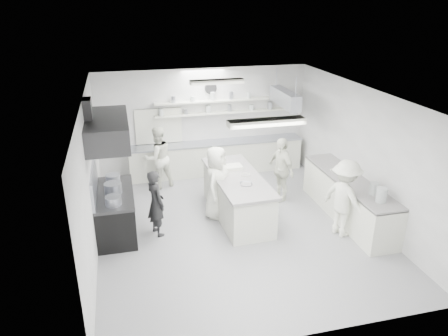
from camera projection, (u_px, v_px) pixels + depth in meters
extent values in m
cube|color=#9C9C9C|center=(236.00, 226.00, 9.72)|extent=(6.00, 7.00, 0.02)
cube|color=white|center=(237.00, 95.00, 8.58)|extent=(6.00, 7.00, 0.02)
cube|color=white|center=(204.00, 121.00, 12.30)|extent=(6.00, 0.04, 3.00)
cube|color=white|center=(303.00, 254.00, 6.00)|extent=(6.00, 0.04, 3.00)
cube|color=white|center=(90.00, 178.00, 8.48)|extent=(0.04, 7.00, 3.00)
cube|color=white|center=(362.00, 153.00, 9.82)|extent=(0.04, 7.00, 3.00)
cube|color=black|center=(116.00, 213.00, 9.33)|extent=(0.80, 1.80, 0.90)
cube|color=#323234|center=(107.00, 130.00, 8.61)|extent=(0.85, 2.00, 0.50)
cube|color=silver|center=(217.00, 158.00, 12.49)|extent=(5.00, 0.60, 0.92)
cube|color=silver|center=(229.00, 112.00, 12.24)|extent=(4.20, 0.26, 0.04)
cube|color=silver|center=(229.00, 100.00, 12.11)|extent=(4.20, 0.26, 0.04)
cube|color=black|center=(159.00, 126.00, 12.01)|extent=(1.30, 0.04, 1.00)
cylinder|color=white|center=(211.00, 88.00, 11.95)|extent=(0.32, 0.05, 0.32)
cube|color=silver|center=(348.00, 199.00, 9.95)|extent=(0.74, 3.30, 0.94)
cube|color=#A6AAB8|center=(285.00, 98.00, 11.45)|extent=(0.30, 1.60, 0.40)
cube|color=silver|center=(266.00, 122.00, 6.99)|extent=(1.30, 0.25, 0.10)
cube|color=silver|center=(217.00, 82.00, 10.23)|extent=(1.30, 0.25, 0.10)
cube|color=silver|center=(237.00, 197.00, 10.02)|extent=(1.07, 2.64, 0.96)
cylinder|color=#A6AAB8|center=(113.00, 189.00, 9.04)|extent=(0.36, 0.36, 0.29)
imported|color=black|center=(156.00, 203.00, 9.14)|extent=(0.52, 0.63, 1.48)
imported|color=white|center=(158.00, 158.00, 11.40)|extent=(1.00, 0.89, 1.69)
imported|color=white|center=(216.00, 182.00, 9.85)|extent=(0.91, 1.00, 1.72)
imported|color=white|center=(281.00, 169.00, 10.70)|extent=(0.62, 1.03, 1.64)
imported|color=white|center=(345.00, 198.00, 9.09)|extent=(0.98, 1.26, 1.72)
imported|color=#A6AAB8|center=(246.00, 185.00, 9.40)|extent=(0.35, 0.35, 0.07)
imported|color=silver|center=(246.00, 176.00, 9.87)|extent=(0.26, 0.26, 0.07)
imported|color=silver|center=(335.00, 172.00, 10.17)|extent=(0.30, 0.30, 0.06)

